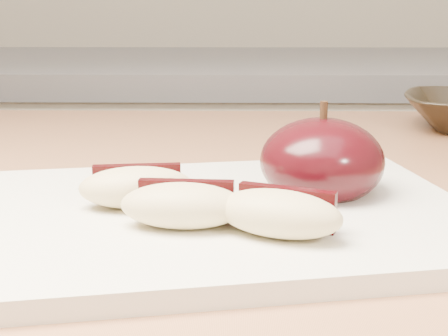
{
  "coord_description": "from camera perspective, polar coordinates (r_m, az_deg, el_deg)",
  "views": [
    {
      "loc": [
        0.09,
        -0.0,
        1.04
      ],
      "look_at": [
        0.09,
        0.37,
        0.94
      ],
      "focal_mm": 50.0,
      "sensor_mm": 36.0,
      "label": 1
    }
  ],
  "objects": [
    {
      "name": "back_cabinet",
      "position": [
        1.33,
        -3.27,
        -10.51
      ],
      "size": [
        2.4,
        0.62,
        0.94
      ],
      "color": "silver",
      "rests_on": "ground"
    },
    {
      "name": "cutting_board",
      "position": [
        0.4,
        -0.0,
        -4.36
      ],
      "size": [
        0.35,
        0.28,
        0.01
      ],
      "primitive_type": "cube",
      "rotation": [
        0.0,
        0.0,
        0.19
      ],
      "color": "silver",
      "rests_on": "island_counter"
    },
    {
      "name": "apple_half",
      "position": [
        0.43,
        8.92,
        0.62
      ],
      "size": [
        0.11,
        0.11,
        0.07
      ],
      "rotation": [
        0.0,
        0.0,
        -0.38
      ],
      "color": "black",
      "rests_on": "cutting_board"
    },
    {
      "name": "apple_wedge_a",
      "position": [
        0.4,
        -7.99,
        -1.7
      ],
      "size": [
        0.08,
        0.04,
        0.03
      ],
      "rotation": [
        0.0,
        0.0,
        0.12
      ],
      "color": "#D2BB85",
      "rests_on": "cutting_board"
    },
    {
      "name": "apple_wedge_b",
      "position": [
        0.36,
        -3.75,
        -3.37
      ],
      "size": [
        0.07,
        0.04,
        0.03
      ],
      "rotation": [
        0.0,
        0.0,
        -0.06
      ],
      "color": "#D2BB85",
      "rests_on": "cutting_board"
    },
    {
      "name": "apple_wedge_c",
      "position": [
        0.34,
        5.09,
        -4.1
      ],
      "size": [
        0.08,
        0.06,
        0.03
      ],
      "rotation": [
        0.0,
        0.0,
        -0.38
      ],
      "color": "#D2BB85",
      "rests_on": "cutting_board"
    }
  ]
}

